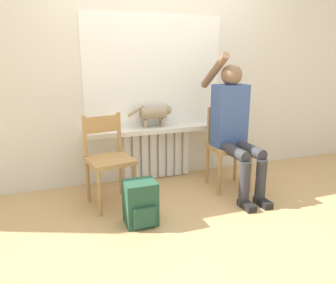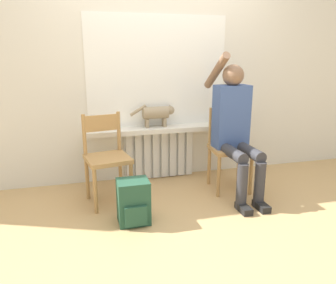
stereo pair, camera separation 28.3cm
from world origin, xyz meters
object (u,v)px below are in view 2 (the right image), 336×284
chair_right (229,147)px  cat (157,113)px  backpack (133,202)px  chair_left (107,157)px  person (235,124)px

chair_right → cat: size_ratio=1.70×
cat → backpack: size_ratio=1.33×
chair_left → cat: bearing=26.1°
chair_right → person: (-0.00, -0.11, 0.27)m
chair_right → person: bearing=-85.8°
backpack → cat: bearing=65.4°
chair_left → cat: size_ratio=1.70×
person → cat: 0.87m
chair_left → person: (1.26, -0.11, 0.27)m
chair_left → person: bearing=-15.5°
person → chair_left: bearing=175.0°
chair_right → cat: cat is taller
cat → person: bearing=-39.9°
cat → chair_right: bearing=-33.7°
chair_left → cat: (0.60, 0.44, 0.32)m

